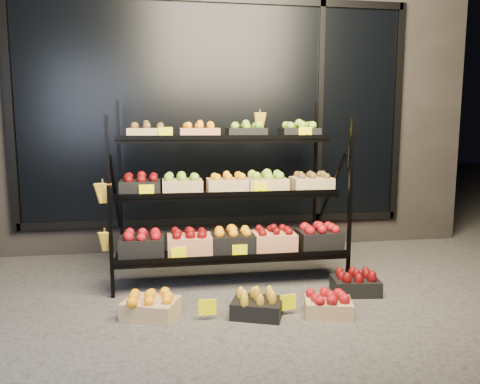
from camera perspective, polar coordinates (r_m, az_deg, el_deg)
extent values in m
plane|color=#514F4C|center=(3.97, -0.21, -12.80)|extent=(24.00, 24.00, 0.00)
cube|color=#2D2826|center=(6.29, -4.03, 11.17)|extent=(6.00, 2.00, 3.50)
cube|color=black|center=(5.27, -2.97, 9.58)|extent=(4.20, 0.04, 2.40)
cube|color=black|center=(5.36, -2.85, -3.45)|extent=(4.30, 0.06, 0.08)
cube|color=black|center=(5.45, -26.31, 8.71)|extent=(0.08, 0.06, 2.50)
cube|color=black|center=(5.89, 18.60, 9.03)|extent=(0.08, 0.06, 2.50)
cube|color=black|center=(5.52, 9.72, 9.42)|extent=(0.06, 0.06, 2.50)
cylinder|color=black|center=(5.62, 13.08, 4.20)|extent=(0.02, 0.02, 0.25)
cube|color=black|center=(3.92, -15.61, -1.98)|extent=(0.03, 0.03, 1.50)
cube|color=black|center=(4.22, 13.28, -1.19)|extent=(0.03, 0.03, 1.50)
cube|color=black|center=(4.87, -14.42, 0.95)|extent=(0.03, 0.03, 1.66)
cube|color=black|center=(5.11, 9.15, 1.44)|extent=(0.03, 0.03, 1.66)
cube|color=black|center=(4.21, -0.97, -7.74)|extent=(2.05, 0.42, 0.03)
cube|color=black|center=(4.01, -0.55, -8.04)|extent=(2.05, 0.02, 0.05)
cube|color=black|center=(4.40, -1.55, -0.40)|extent=(2.05, 0.40, 0.03)
cube|color=black|center=(4.21, -1.20, -0.31)|extent=(2.05, 0.02, 0.05)
cube|color=black|center=(4.65, -2.07, 6.26)|extent=(2.05, 0.40, 0.03)
cube|color=black|center=(4.46, -1.77, 6.63)|extent=(2.05, 0.02, 0.05)
cube|color=tan|center=(4.61, -11.19, 6.96)|extent=(0.38, 0.28, 0.11)
ellipsoid|color=brown|center=(4.61, -11.22, 8.02)|extent=(0.32, 0.24, 0.07)
cube|color=tan|center=(4.62, -4.97, 7.09)|extent=(0.38, 0.28, 0.11)
ellipsoid|color=#FF9C0D|center=(4.62, -4.98, 8.14)|extent=(0.32, 0.24, 0.07)
cube|color=black|center=(4.68, 0.76, 7.13)|extent=(0.38, 0.28, 0.11)
ellipsoid|color=#8AC230|center=(4.68, 0.77, 8.17)|extent=(0.32, 0.24, 0.07)
cube|color=black|center=(4.81, 7.20, 7.10)|extent=(0.38, 0.28, 0.11)
ellipsoid|color=#8AC230|center=(4.80, 7.22, 8.11)|extent=(0.32, 0.24, 0.07)
cube|color=black|center=(4.35, -11.93, 0.47)|extent=(0.38, 0.28, 0.14)
ellipsoid|color=#6B0809|center=(4.34, -11.97, 1.78)|extent=(0.32, 0.24, 0.07)
cube|color=tan|center=(4.35, -7.16, 0.58)|extent=(0.38, 0.28, 0.14)
ellipsoid|color=#8AC230|center=(4.34, -7.18, 1.89)|extent=(0.32, 0.24, 0.07)
cube|color=tan|center=(4.39, -1.51, 0.70)|extent=(0.38, 0.28, 0.14)
ellipsoid|color=#FF9C0D|center=(4.37, -1.51, 2.00)|extent=(0.32, 0.24, 0.07)
cube|color=tan|center=(4.45, 3.24, 0.80)|extent=(0.38, 0.28, 0.14)
ellipsoid|color=#8AC230|center=(4.44, 3.25, 2.08)|extent=(0.32, 0.24, 0.07)
cube|color=tan|center=(4.57, 8.69, 0.91)|extent=(0.38, 0.28, 0.14)
ellipsoid|color=brown|center=(4.56, 8.72, 2.16)|extent=(0.32, 0.24, 0.07)
cube|color=black|center=(4.15, -11.87, -6.67)|extent=(0.38, 0.28, 0.18)
ellipsoid|color=#AD0C1C|center=(4.12, -11.92, -5.05)|extent=(0.32, 0.24, 0.07)
cube|color=tan|center=(4.15, -6.16, -6.54)|extent=(0.38, 0.28, 0.18)
ellipsoid|color=#6B0809|center=(4.12, -6.19, -4.92)|extent=(0.32, 0.24, 0.07)
cube|color=black|center=(4.19, -0.90, -6.36)|extent=(0.38, 0.28, 0.18)
ellipsoid|color=#FF9C0D|center=(4.16, -0.90, -4.76)|extent=(0.32, 0.24, 0.07)
cube|color=tan|center=(4.26, 4.12, -6.14)|extent=(0.38, 0.28, 0.18)
ellipsoid|color=#6B0809|center=(4.23, 4.13, -4.56)|extent=(0.32, 0.24, 0.07)
cube|color=black|center=(4.37, 9.63, -5.84)|extent=(0.38, 0.28, 0.18)
ellipsoid|color=#AD0C1C|center=(4.35, 9.67, -4.31)|extent=(0.32, 0.24, 0.07)
ellipsoid|color=gold|center=(3.92, -16.42, 1.17)|extent=(0.14, 0.08, 0.22)
ellipsoid|color=gold|center=(3.98, -16.19, -4.56)|extent=(0.14, 0.08, 0.22)
ellipsoid|color=gold|center=(4.61, 2.45, 9.74)|extent=(0.14, 0.08, 0.22)
cube|color=#F7F000|center=(4.20, -11.31, 0.08)|extent=(0.13, 0.01, 0.12)
cube|color=#F7F000|center=(4.29, 2.52, 0.39)|extent=(0.13, 0.01, 0.12)
cube|color=#F7F000|center=(4.67, 7.96, 7.12)|extent=(0.13, 0.01, 0.12)
cube|color=#F7F000|center=(4.46, -9.04, 7.04)|extent=(0.13, 0.01, 0.12)
cube|color=#F7F000|center=(4.01, -7.49, -7.53)|extent=(0.13, 0.01, 0.12)
cube|color=#F7F000|center=(4.06, -0.03, -7.27)|extent=(0.13, 0.01, 0.12)
cube|color=#F7F000|center=(3.54, -3.99, -14.43)|extent=(0.13, 0.01, 0.12)
cube|color=#F7F000|center=(3.65, 5.86, -13.79)|extent=(0.13, 0.01, 0.12)
cube|color=tan|center=(3.65, -10.82, -13.75)|extent=(0.46, 0.41, 0.13)
ellipsoid|color=#FF9C0D|center=(3.62, -10.86, -12.34)|extent=(0.39, 0.34, 0.07)
cube|color=black|center=(3.61, 2.10, -13.96)|extent=(0.44, 0.38, 0.13)
ellipsoid|color=gold|center=(3.57, 2.11, -12.59)|extent=(0.37, 0.32, 0.07)
cube|color=tan|center=(3.69, 10.70, -13.64)|extent=(0.40, 0.33, 0.12)
ellipsoid|color=#AD0C1C|center=(3.66, 10.74, -12.34)|extent=(0.33, 0.28, 0.07)
cube|color=black|center=(4.17, 13.87, -11.04)|extent=(0.41, 0.33, 0.13)
ellipsoid|color=#6B0809|center=(4.14, 13.92, -9.80)|extent=(0.35, 0.28, 0.07)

